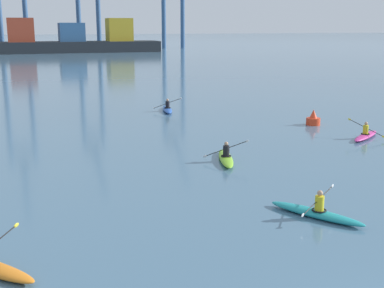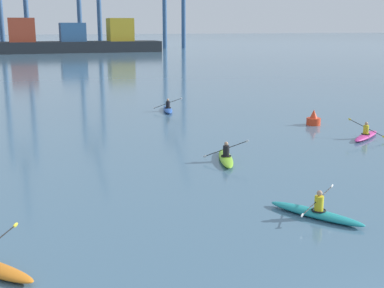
{
  "view_description": "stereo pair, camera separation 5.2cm",
  "coord_description": "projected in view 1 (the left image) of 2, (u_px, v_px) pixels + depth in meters",
  "views": [
    {
      "loc": [
        -7.62,
        -6.42,
        6.21
      ],
      "look_at": [
        0.15,
        16.41,
        0.6
      ],
      "focal_mm": 47.62,
      "sensor_mm": 36.0,
      "label": 1
    },
    {
      "loc": [
        -7.58,
        -6.44,
        6.21
      ],
      "look_at": [
        0.15,
        16.41,
        0.6
      ],
      "focal_mm": 47.62,
      "sensor_mm": 36.0,
      "label": 2
    }
  ],
  "objects": [
    {
      "name": "channel_buoy",
      "position": [
        313.0,
        119.0,
        32.63
      ],
      "size": [
        0.9,
        0.9,
        1.0
      ],
      "color": "red",
      "rests_on": "ground"
    },
    {
      "name": "kayak_teal",
      "position": [
        316.0,
        212.0,
        16.89
      ],
      "size": [
        2.25,
        3.23,
        0.95
      ],
      "color": "teal",
      "rests_on": "ground"
    },
    {
      "name": "kayak_magenta",
      "position": [
        366.0,
        135.0,
        28.79
      ],
      "size": [
        3.13,
        2.44,
        1.08
      ],
      "color": "#C13384",
      "rests_on": "ground"
    },
    {
      "name": "kayak_blue",
      "position": [
        167.0,
        109.0,
        37.92
      ],
      "size": [
        2.16,
        3.45,
        1.03
      ],
      "color": "#2856B2",
      "rests_on": "ground"
    },
    {
      "name": "container_barge",
      "position": [
        72.0,
        41.0,
        121.48
      ],
      "size": [
        41.71,
        8.62,
        8.05
      ],
      "color": "#1E2328",
      "rests_on": "ground"
    },
    {
      "name": "kayak_lime",
      "position": [
        226.0,
        157.0,
        23.93
      ],
      "size": [
        2.1,
        3.43,
        1.05
      ],
      "color": "#7ABC2D",
      "rests_on": "ground"
    }
  ]
}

